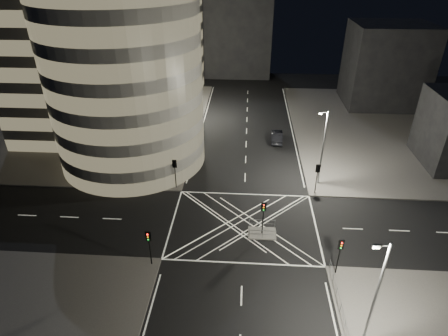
# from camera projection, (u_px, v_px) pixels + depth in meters

# --- Properties ---
(ground) EXTENTS (120.00, 120.00, 0.00)m
(ground) POSITION_uv_depth(u_px,v_px,m) (244.00, 224.00, 41.76)
(ground) COLOR black
(ground) RESTS_ON ground
(sidewalk_far_left) EXTENTS (42.00, 42.00, 0.15)m
(sidewalk_far_left) POSITION_uv_depth(u_px,v_px,m) (84.00, 122.00, 66.62)
(sidewalk_far_left) COLOR #595654
(sidewalk_far_left) RESTS_ON ground
(sidewalk_far_right) EXTENTS (42.00, 42.00, 0.15)m
(sidewalk_far_right) POSITION_uv_depth(u_px,v_px,m) (418.00, 130.00, 63.37)
(sidewalk_far_right) COLOR #595654
(sidewalk_far_right) RESTS_ON ground
(central_island) EXTENTS (3.00, 2.00, 0.15)m
(central_island) POSITION_uv_depth(u_px,v_px,m) (262.00, 233.00, 40.32)
(central_island) COLOR slate
(central_island) RESTS_ON ground
(office_tower_curved) EXTENTS (30.00, 29.00, 27.20)m
(office_tower_curved) POSITION_uv_depth(u_px,v_px,m) (102.00, 64.00, 52.70)
(office_tower_curved) COLOR gray
(office_tower_curved) RESTS_ON sidewalk_far_left
(office_block_rear) EXTENTS (24.00, 16.00, 22.00)m
(office_block_rear) POSITION_uv_depth(u_px,v_px,m) (138.00, 40.00, 73.58)
(office_block_rear) COLOR gray
(office_block_rear) RESTS_ON sidewalk_far_left
(building_right_far) EXTENTS (14.00, 12.00, 15.00)m
(building_right_far) POSITION_uv_depth(u_px,v_px,m) (386.00, 65.00, 70.93)
(building_right_far) COLOR black
(building_right_far) RESTS_ON sidewalk_far_right
(building_far_end) EXTENTS (18.00, 8.00, 18.00)m
(building_far_end) POSITION_uv_depth(u_px,v_px,m) (232.00, 37.00, 87.45)
(building_far_end) COLOR black
(building_far_end) RESTS_ON ground
(tree_a) EXTENTS (4.90, 4.90, 7.25)m
(tree_a) POSITION_uv_depth(u_px,v_px,m) (164.00, 148.00, 47.80)
(tree_a) COLOR black
(tree_a) RESTS_ON sidewalk_far_left
(tree_b) EXTENTS (5.11, 5.11, 7.49)m
(tree_b) POSITION_uv_depth(u_px,v_px,m) (172.00, 128.00, 52.91)
(tree_b) COLOR black
(tree_b) RESTS_ON sidewalk_far_left
(tree_c) EXTENTS (3.63, 3.63, 6.56)m
(tree_c) POSITION_uv_depth(u_px,v_px,m) (180.00, 113.00, 58.13)
(tree_c) COLOR black
(tree_c) RESTS_ON sidewalk_far_left
(tree_d) EXTENTS (5.09, 5.09, 8.47)m
(tree_d) POSITION_uv_depth(u_px,v_px,m) (185.00, 94.00, 62.76)
(tree_d) COLOR black
(tree_d) RESTS_ON sidewalk_far_left
(tree_e) EXTENTS (3.96, 3.96, 6.25)m
(tree_e) POSITION_uv_depth(u_px,v_px,m) (191.00, 91.00, 68.72)
(tree_e) COLOR black
(tree_e) RESTS_ON sidewalk_far_left
(traffic_signal_fl) EXTENTS (0.55, 0.22, 4.00)m
(traffic_signal_fl) POSITION_uv_depth(u_px,v_px,m) (175.00, 169.00, 46.65)
(traffic_signal_fl) COLOR black
(traffic_signal_fl) RESTS_ON sidewalk_far_left
(traffic_signal_nl) EXTENTS (0.55, 0.22, 4.00)m
(traffic_signal_nl) POSITION_uv_depth(u_px,v_px,m) (149.00, 242.00, 34.92)
(traffic_signal_nl) COLOR black
(traffic_signal_nl) RESTS_ON sidewalk_near_left
(traffic_signal_fr) EXTENTS (0.55, 0.22, 4.00)m
(traffic_signal_fr) POSITION_uv_depth(u_px,v_px,m) (317.00, 173.00, 45.66)
(traffic_signal_fr) COLOR black
(traffic_signal_fr) RESTS_ON sidewalk_far_right
(traffic_signal_nr) EXTENTS (0.55, 0.22, 4.00)m
(traffic_signal_nr) POSITION_uv_depth(u_px,v_px,m) (340.00, 250.00, 33.93)
(traffic_signal_nr) COLOR black
(traffic_signal_nr) RESTS_ON sidewalk_near_right
(traffic_signal_island) EXTENTS (0.55, 0.22, 4.00)m
(traffic_signal_island) POSITION_uv_depth(u_px,v_px,m) (263.00, 212.00, 38.89)
(traffic_signal_island) COLOR black
(traffic_signal_island) RESTS_ON central_island
(street_lamp_left_near) EXTENTS (1.25, 0.25, 10.00)m
(street_lamp_left_near) POSITION_uv_depth(u_px,v_px,m) (176.00, 132.00, 49.84)
(street_lamp_left_near) COLOR slate
(street_lamp_left_near) RESTS_ON sidewalk_far_left
(street_lamp_left_far) EXTENTS (1.25, 0.25, 10.00)m
(street_lamp_left_far) POSITION_uv_depth(u_px,v_px,m) (194.00, 89.00, 65.36)
(street_lamp_left_far) COLOR slate
(street_lamp_left_far) RESTS_ON sidewalk_far_left
(street_lamp_right_far) EXTENTS (1.25, 0.25, 10.00)m
(street_lamp_right_far) POSITION_uv_depth(u_px,v_px,m) (323.00, 146.00, 46.20)
(street_lamp_right_far) COLOR slate
(street_lamp_right_far) RESTS_ON sidewalk_far_right
(street_lamp_right_near) EXTENTS (1.25, 0.25, 10.00)m
(street_lamp_right_near) POSITION_uv_depth(u_px,v_px,m) (376.00, 293.00, 26.37)
(street_lamp_right_near) COLOR slate
(street_lamp_right_near) RESTS_ON sidewalk_near_right
(railing_near_right) EXTENTS (0.06, 11.70, 1.10)m
(railing_near_right) POSITION_uv_depth(u_px,v_px,m) (343.00, 316.00, 30.47)
(railing_near_right) COLOR slate
(railing_near_right) RESTS_ON sidewalk_near_right
(railing_island_south) EXTENTS (2.80, 0.06, 1.10)m
(railing_island_south) POSITION_uv_depth(u_px,v_px,m) (262.00, 234.00, 39.22)
(railing_island_south) COLOR slate
(railing_island_south) RESTS_ON central_island
(railing_island_north) EXTENTS (2.80, 0.06, 1.10)m
(railing_island_north) POSITION_uv_depth(u_px,v_px,m) (262.00, 223.00, 40.78)
(railing_island_north) COLOR slate
(railing_island_north) RESTS_ON central_island
(sedan) EXTENTS (1.97, 5.10, 1.66)m
(sedan) POSITION_uv_depth(u_px,v_px,m) (277.00, 136.00, 59.53)
(sedan) COLOR black
(sedan) RESTS_ON ground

